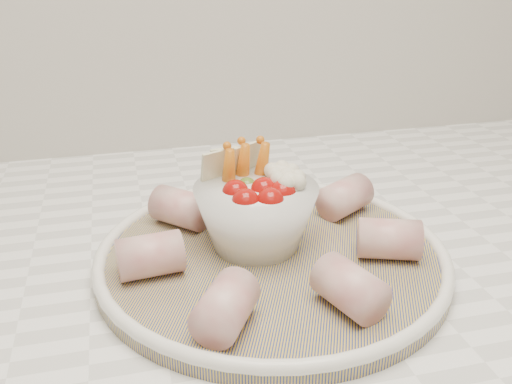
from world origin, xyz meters
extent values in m
cube|color=white|center=(0.00, 1.45, 0.90)|extent=(2.04, 0.62, 0.04)
cylinder|color=navy|center=(0.17, 1.40, 0.93)|extent=(0.43, 0.43, 0.01)
torus|color=white|center=(0.17, 1.40, 0.94)|extent=(0.33, 0.33, 0.01)
sphere|color=#9E0D0A|center=(0.14, 1.39, 0.99)|extent=(0.02, 0.02, 0.02)
sphere|color=#9E0D0A|center=(0.16, 1.38, 0.99)|extent=(0.02, 0.02, 0.02)
sphere|color=#9E0D0A|center=(0.18, 1.40, 0.99)|extent=(0.02, 0.02, 0.02)
sphere|color=#9E0D0A|center=(0.14, 1.41, 0.99)|extent=(0.02, 0.02, 0.02)
sphere|color=#9E0D0A|center=(0.16, 1.41, 0.99)|extent=(0.02, 0.02, 0.02)
sphere|color=#9E0D0A|center=(0.18, 1.42, 0.99)|extent=(0.02, 0.02, 0.02)
sphere|color=#507226|center=(0.15, 1.43, 0.99)|extent=(0.02, 0.02, 0.02)
cone|color=#C86412|center=(0.14, 1.43, 1.00)|extent=(0.02, 0.03, 0.06)
cone|color=#C86412|center=(0.15, 1.44, 1.00)|extent=(0.02, 0.03, 0.06)
cone|color=#C86412|center=(0.17, 1.44, 1.00)|extent=(0.03, 0.03, 0.06)
sphere|color=silver|center=(0.19, 1.43, 0.99)|extent=(0.03, 0.03, 0.03)
sphere|color=silver|center=(0.19, 1.41, 0.99)|extent=(0.03, 0.03, 0.03)
cube|color=beige|center=(0.14, 1.45, 1.00)|extent=(0.04, 0.01, 0.04)
cube|color=beige|center=(0.16, 1.46, 1.00)|extent=(0.04, 0.03, 0.04)
cube|color=beige|center=(0.13, 1.44, 1.00)|extent=(0.04, 0.02, 0.04)
cylinder|color=#BF5759|center=(0.27, 1.36, 0.95)|extent=(0.06, 0.05, 0.04)
cylinder|color=#BF5759|center=(0.26, 1.46, 0.95)|extent=(0.07, 0.06, 0.04)
cylinder|color=#BF5759|center=(0.18, 1.52, 0.95)|extent=(0.04, 0.06, 0.04)
cylinder|color=#BF5759|center=(0.09, 1.47, 0.95)|extent=(0.07, 0.07, 0.04)
cylinder|color=#BF5759|center=(0.05, 1.38, 0.95)|extent=(0.06, 0.04, 0.04)
cylinder|color=#BF5759|center=(0.10, 1.29, 0.95)|extent=(0.06, 0.07, 0.04)
cylinder|color=#BF5759|center=(0.20, 1.29, 0.95)|extent=(0.05, 0.06, 0.04)
camera|label=1|loc=(0.04, 0.95, 1.21)|focal=40.00mm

